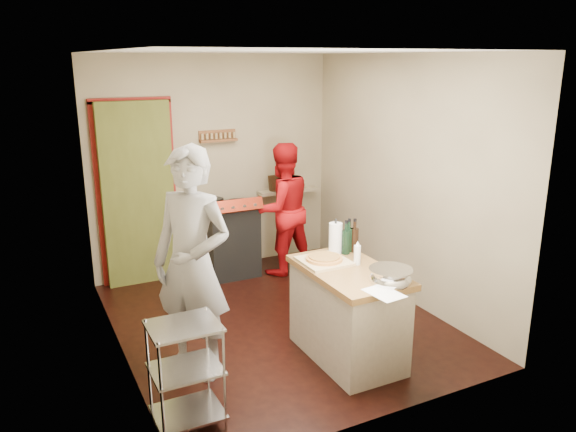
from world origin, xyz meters
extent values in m
plane|color=black|center=(0.00, 0.00, 0.00)|extent=(3.50, 3.50, 0.00)
cube|color=tan|center=(0.00, 1.75, 1.30)|extent=(3.00, 0.04, 2.60)
cube|color=#565B23|center=(-0.95, 1.80, 1.05)|extent=(0.80, 0.40, 2.10)
cube|color=maroon|center=(-1.37, 1.73, 1.05)|extent=(0.06, 0.06, 2.10)
cube|color=maroon|center=(-0.53, 1.73, 1.05)|extent=(0.06, 0.06, 2.10)
cube|color=maroon|center=(-0.95, 1.73, 2.10)|extent=(0.90, 0.06, 0.06)
cube|color=brown|center=(0.05, 1.70, 1.60)|extent=(0.46, 0.09, 0.03)
cube|color=brown|center=(0.05, 1.74, 1.66)|extent=(0.46, 0.02, 0.12)
cube|color=olive|center=(0.05, 1.70, 1.66)|extent=(0.42, 0.04, 0.07)
cube|color=tan|center=(0.95, 1.65, 0.90)|extent=(0.80, 0.18, 0.04)
cube|color=black|center=(0.75, 1.65, 1.02)|extent=(0.10, 0.14, 0.22)
cube|color=tan|center=(-1.50, 0.00, 1.30)|extent=(0.04, 3.50, 2.60)
cube|color=tan|center=(1.50, 0.00, 1.30)|extent=(0.04, 3.50, 2.60)
cube|color=white|center=(0.00, 0.00, 2.61)|extent=(3.00, 3.50, 0.02)
cube|color=black|center=(0.05, 1.43, 0.40)|extent=(0.60, 0.55, 0.80)
cube|color=black|center=(0.05, 1.43, 0.83)|extent=(0.60, 0.55, 0.06)
cube|color=maroon|center=(0.05, 1.15, 0.92)|extent=(0.60, 0.15, 0.17)
cylinder|color=black|center=(-0.10, 1.56, 0.91)|extent=(0.26, 0.26, 0.05)
cylinder|color=silver|center=(-1.50, -1.38, 0.40)|extent=(0.02, 0.02, 0.80)
cylinder|color=silver|center=(-1.06, -1.38, 0.40)|extent=(0.02, 0.02, 0.80)
cylinder|color=silver|center=(-1.50, -1.02, 0.40)|extent=(0.02, 0.02, 0.80)
cylinder|color=silver|center=(-1.06, -1.02, 0.40)|extent=(0.02, 0.02, 0.80)
cube|color=silver|center=(-1.28, -1.20, 0.10)|extent=(0.48, 0.40, 0.02)
cube|color=silver|center=(-1.28, -1.20, 0.45)|extent=(0.48, 0.40, 0.02)
cube|color=silver|center=(-1.28, -1.20, 0.78)|extent=(0.48, 0.40, 0.02)
cube|color=#BFB4A2|center=(0.25, -0.90, 0.39)|extent=(0.59, 1.04, 0.77)
cube|color=olive|center=(0.25, -0.90, 0.80)|extent=(0.65, 1.10, 0.05)
cube|color=#E4C38B|center=(0.14, -0.68, 0.84)|extent=(0.40, 0.40, 0.02)
cylinder|color=#DC8744|center=(0.14, -0.68, 0.87)|extent=(0.32, 0.32, 0.02)
ellipsoid|color=silver|center=(0.39, -1.29, 0.88)|extent=(0.35, 0.35, 0.11)
cylinder|color=white|center=(0.36, -0.49, 0.97)|extent=(0.12, 0.12, 0.28)
cylinder|color=silver|center=(0.37, -0.84, 0.91)|extent=(0.06, 0.06, 0.17)
cube|color=white|center=(0.21, -1.45, 0.83)|extent=(0.24, 0.32, 0.00)
cylinder|color=black|center=(0.49, -0.52, 0.98)|extent=(0.08, 0.08, 0.31)
cylinder|color=black|center=(0.53, -0.54, 0.98)|extent=(0.08, 0.08, 0.31)
cylinder|color=black|center=(0.43, -0.56, 0.98)|extent=(0.08, 0.08, 0.31)
imported|color=#A8A9AD|center=(-1.00, -0.53, 0.96)|extent=(0.80, 0.83, 1.91)
imported|color=#A80B0F|center=(0.65, 1.20, 0.80)|extent=(0.81, 0.65, 1.60)
camera|label=1|loc=(-2.20, -4.64, 2.55)|focal=35.00mm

